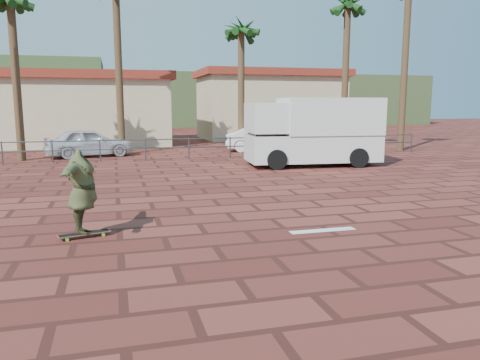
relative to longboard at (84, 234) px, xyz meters
name	(u,v)px	position (x,y,z in m)	size (l,w,h in m)	color
ground	(271,219)	(4.00, 0.48, -0.08)	(120.00, 120.00, 0.00)	maroon
paint_stripe	(323,230)	(4.70, -0.72, -0.08)	(1.40, 0.22, 0.01)	white
guardrail	(189,145)	(4.00, 12.48, 0.60)	(24.06, 0.06, 1.00)	#47494F
palm_far_left	(11,5)	(-3.50, 13.98, 6.75)	(2.40, 2.40, 8.25)	brown
palm_center	(241,33)	(7.50, 15.98, 6.28)	(2.40, 2.40, 7.75)	brown
palm_right	(348,9)	(13.00, 14.48, 7.50)	(2.40, 2.40, 9.05)	brown
building_west	(70,108)	(-2.00, 22.48, 2.20)	(12.60, 7.60, 4.50)	beige
building_east	(269,104)	(12.00, 24.48, 2.46)	(10.60, 6.60, 5.00)	beige
hill_front	(141,100)	(4.00, 50.48, 2.92)	(70.00, 18.00, 6.00)	#384C28
longboard	(84,234)	(0.00, 0.00, 0.00)	(1.01, 0.47, 0.10)	olive
skateboarder	(82,192)	(0.00, 0.00, 0.83)	(2.01, 0.55, 1.63)	#414726
campervan	(314,130)	(8.71, 8.88, 1.40)	(5.59, 2.75, 2.81)	silver
car_silver	(89,143)	(-0.58, 14.73, 0.62)	(1.65, 4.10, 1.40)	silver
car_white	(264,139)	(8.51, 14.95, 0.59)	(1.42, 4.07, 1.34)	white
street_sign	(325,128)	(10.17, 10.85, 1.39)	(0.43, 0.06, 2.10)	gray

